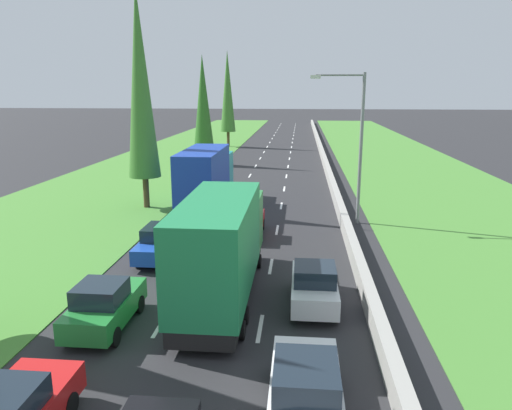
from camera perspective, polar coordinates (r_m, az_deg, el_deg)
The scene contains 16 objects.
ground_plane at distance 60.63m, azimuth 2.41°, elevation 5.93°, with size 300.00×300.00×0.00m, color #28282B.
grass_verge_left at distance 62.54m, azimuth -9.31°, elevation 6.02°, with size 14.00×140.00×0.04m, color #478433.
grass_verge_right at distance 61.61m, azimuth 15.92°, elevation 5.57°, with size 14.00×140.00×0.04m, color #478433.
median_barrier at distance 60.56m, azimuth 7.84°, elevation 6.22°, with size 0.44×120.00×0.85m, color #9E9B93.
lane_markings at distance 60.63m, azimuth 2.41°, elevation 5.94°, with size 3.64×116.00×0.01m.
white_sedan_right_lane at distance 12.65m, azimuth 5.91°, elevation -21.25°, with size 1.82×4.50×1.64m.
green_hatchback_left_lane at distance 17.53m, azimuth -17.58°, elevation -11.31°, with size 1.74×3.90×1.72m.
green_box_truck_centre_lane at distance 18.51m, azimuth -4.08°, elevation -4.86°, with size 2.46×9.40×4.18m.
blue_sedan_left_lane at distance 23.83m, azimuth -11.05°, elevation -4.31°, with size 1.82×4.50×1.64m.
red_hatchback_centre_lane at distance 26.90m, azimuth -1.06°, elevation -1.93°, with size 1.74×3.90×1.72m.
blue_box_truck_left_lane at distance 33.12m, azimuth -5.95°, elevation 3.33°, with size 2.46×9.40×4.18m.
white_hatchback_right_lane at distance 18.42m, azimuth 6.93°, elevation -9.50°, with size 1.74×3.90×1.72m.
poplar_tree_second at distance 33.42m, azimuth -13.60°, elevation 13.83°, with size 2.17×2.17×14.69m.
poplar_tree_third at distance 52.75m, azimuth -6.33°, elevation 12.24°, with size 2.09×2.09×11.69m.
poplar_tree_fourth at distance 69.36m, azimuth -3.39°, elevation 13.31°, with size 2.14×2.14×13.41m.
street_light_mast at distance 29.31m, azimuth 11.74°, elevation 7.81°, with size 3.20×0.28×9.00m.
Camera 1 is at (3.00, -0.02, 8.02)m, focal length 33.64 mm.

